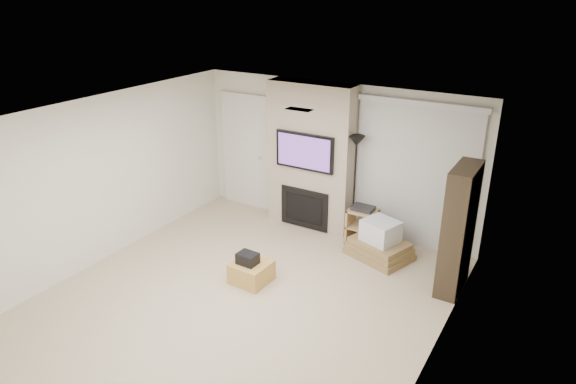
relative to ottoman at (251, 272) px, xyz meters
The scene contains 16 objects.
floor 0.49m from the ottoman, 70.56° to the right, with size 5.00×5.50×0.00m, color #C5B191.
ceiling 2.40m from the ottoman, 70.56° to the right, with size 5.00×5.50×0.00m, color white.
wall_back 2.56m from the ottoman, 86.11° to the left, with size 5.00×2.50×0.00m, color silver.
wall_front 3.38m from the ottoman, 87.19° to the right, with size 5.00×2.50×0.00m, color silver.
wall_left 2.63m from the ottoman, 169.26° to the right, with size 5.50×2.50×0.00m, color silver.
wall_right 2.91m from the ottoman, ahead, with size 5.50×2.50×0.00m, color silver.
hvac_vent 2.44m from the ottoman, 32.57° to the left, with size 0.35×0.18×0.01m, color silver.
ottoman is the anchor object (origin of this frame).
black_bag 0.24m from the ottoman, 129.32° to the right, with size 0.28×0.22×0.16m, color black.
fireplace_wall 2.37m from the ottoman, 95.27° to the left, with size 1.50×0.47×2.50m.
entry_door 2.94m from the ottoman, 125.90° to the left, with size 1.02×0.11×2.14m.
vertical_blinds 2.96m from the ottoman, 55.37° to the left, with size 1.98×0.10×2.37m.
floor_lamp 2.46m from the ottoman, 71.95° to the left, with size 0.26×0.26×1.76m.
av_stand 2.08m from the ottoman, 64.63° to the left, with size 0.45×0.38×0.66m.
box_stack 2.07m from the ottoman, 50.82° to the left, with size 1.09×0.95×0.61m.
bookshelf 2.92m from the ottoman, 27.61° to the left, with size 0.30×0.80×1.80m.
Camera 1 is at (3.53, -4.73, 3.98)m, focal length 32.00 mm.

